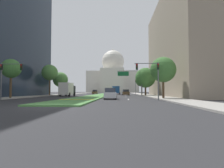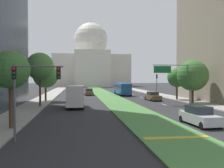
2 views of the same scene
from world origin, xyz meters
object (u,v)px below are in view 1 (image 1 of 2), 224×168
object	(u,v)px
street_tree_right_mid	(145,78)
box_truck_delivery	(67,89)
traffic_light_near_right	(152,72)
traffic_light_far_right	(136,85)
traffic_light_near_left	(7,73)
sedan_distant	(95,92)
city_bus	(116,90)
street_tree_right_far	(142,80)
sedan_lead_stopped	(110,94)
capitol_building	(113,76)
street_tree_left_far	(60,80)
overhead_guide_sign	(132,77)
sedan_midblock	(126,93)
street_tree_left_mid	(50,73)
street_tree_left_near	(11,69)
street_tree_right_near	(163,70)

from	to	relation	value
street_tree_right_mid	box_truck_delivery	bearing A→B (deg)	-169.76
traffic_light_near_right	traffic_light_far_right	xyz separation A→B (m)	(0.84, 36.36, -0.48)
street_tree_right_mid	traffic_light_near_left	bearing A→B (deg)	-135.54
traffic_light_near_left	sedan_distant	size ratio (longest dim) A/B	1.18
traffic_light_near_left	traffic_light_near_right	distance (m)	20.12
sedan_distant	box_truck_delivery	xyz separation A→B (m)	(-3.08, -25.26, 0.89)
traffic_light_near_right	city_bus	world-z (taller)	traffic_light_near_right
traffic_light_near_right	street_tree_right_far	bearing A→B (deg)	86.03
city_bus	sedan_lead_stopped	bearing A→B (deg)	-90.00
capitol_building	traffic_light_far_right	size ratio (longest dim) A/B	7.13
traffic_light_far_right	street_tree_left_far	size ratio (longest dim) A/B	0.75
traffic_light_far_right	sedan_lead_stopped	world-z (taller)	traffic_light_far_right
overhead_guide_sign	sedan_distant	bearing A→B (deg)	118.86
street_tree_left_far	box_truck_delivery	size ratio (longest dim) A/B	1.09
traffic_light_near_left	city_bus	xyz separation A→B (m)	(14.21, 43.11, -2.03)
traffic_light_near_right	street_tree_right_mid	bearing A→B (deg)	84.35
traffic_light_far_right	street_tree_right_mid	distance (m)	15.01
traffic_light_near_left	sedan_distant	world-z (taller)	traffic_light_near_left
sedan_midblock	street_tree_right_far	bearing A→B (deg)	-2.42
traffic_light_near_left	street_tree_left_far	world-z (taller)	street_tree_left_far
street_tree_right_far	sedan_distant	world-z (taller)	street_tree_right_far
street_tree_left_mid	box_truck_delivery	bearing A→B (deg)	-16.68
traffic_light_near_left	sedan_midblock	size ratio (longest dim) A/B	1.11
street_tree_right_far	sedan_lead_stopped	distance (m)	25.39
street_tree_right_mid	street_tree_left_far	bearing A→B (deg)	164.32
street_tree_right_mid	city_bus	distance (m)	22.93
street_tree_right_mid	sedan_distant	size ratio (longest dim) A/B	1.64
street_tree_left_near	street_tree_left_far	world-z (taller)	street_tree_left_far
sedan_lead_stopped	sedan_midblock	distance (m)	24.30
street_tree_left_mid	street_tree_left_far	distance (m)	9.00
sedan_midblock	sedan_distant	distance (m)	19.26
box_truck_delivery	street_tree_left_mid	bearing A→B (deg)	163.32
traffic_light_far_right	city_bus	xyz separation A→B (m)	(-6.75, 6.40, -1.54)
street_tree_left_near	box_truck_delivery	bearing A→B (deg)	70.44
traffic_light_near_left	sedan_lead_stopped	distance (m)	15.04
street_tree_left_near	sedan_distant	bearing A→B (deg)	78.37
street_tree_right_near	street_tree_right_mid	size ratio (longest dim) A/B	0.92
street_tree_left_near	street_tree_left_mid	distance (m)	15.74
street_tree_right_mid	overhead_guide_sign	bearing A→B (deg)	-158.19
overhead_guide_sign	street_tree_right_far	xyz separation A→B (m)	(3.25, 7.40, -0.35)
sedan_lead_stopped	street_tree_left_near	bearing A→B (deg)	179.34
traffic_light_near_right	street_tree_right_far	size ratio (longest dim) A/B	0.84
overhead_guide_sign	street_tree_left_near	bearing A→B (deg)	-142.01
street_tree_right_far	capitol_building	bearing A→B (deg)	98.43
overhead_guide_sign	street_tree_right_far	size ratio (longest dim) A/B	1.05
capitol_building	street_tree_left_far	xyz separation A→B (m)	(-12.48, -79.81, -7.65)
traffic_light_near_left	street_tree_left_mid	size ratio (longest dim) A/B	0.66
capitol_building	street_tree_left_near	xyz separation A→B (m)	(-12.17, -104.43, -7.43)
capitol_building	overhead_guide_sign	bearing A→B (deg)	-84.35
sedan_lead_stopped	box_truck_delivery	world-z (taller)	box_truck_delivery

